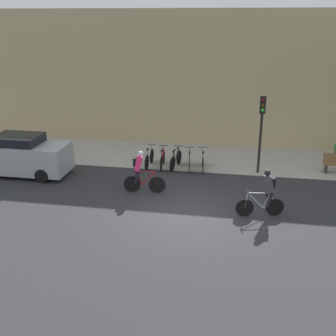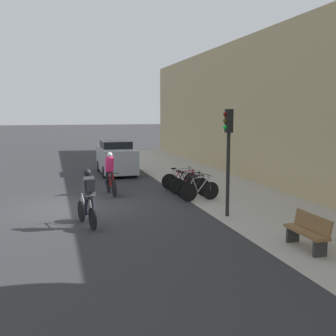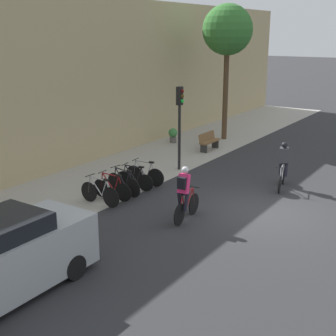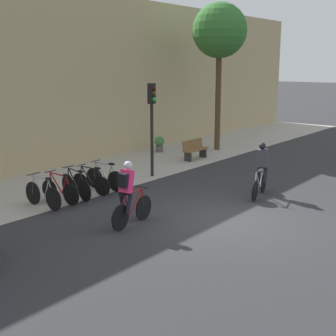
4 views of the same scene
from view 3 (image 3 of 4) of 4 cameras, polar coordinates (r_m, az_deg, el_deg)
ground at (r=15.87m, az=11.43°, el=-5.23°), size 200.00×200.00×0.00m
kerb_strip at (r=19.26m, az=-7.40°, el=-1.16°), size 44.00×4.50×0.01m
building_facade at (r=20.28m, az=-13.31°, el=9.90°), size 44.00×0.60×7.26m
cyclist_pink at (r=14.46m, az=2.04°, el=-3.05°), size 1.73×0.48×1.79m
cyclist_grey at (r=18.21m, az=13.87°, el=0.55°), size 1.74×0.60×1.77m
parked_bike_0 at (r=16.21m, az=-8.32°, el=-3.04°), size 0.46×1.74×0.99m
parked_bike_1 at (r=16.67m, az=-6.83°, el=-2.49°), size 0.46×1.64×0.97m
parked_bike_2 at (r=17.14m, az=-5.43°, el=-1.87°), size 0.46×1.70×0.99m
parked_bike_3 at (r=17.63m, az=-4.10°, el=-1.39°), size 0.46×1.60×0.96m
parked_bike_4 at (r=18.11m, az=-2.85°, el=-0.81°), size 0.46×1.66×0.99m
traffic_light_pole at (r=19.73m, az=1.44°, el=6.74°), size 0.26×0.30×3.55m
bench at (r=23.55m, az=5.00°, el=3.29°), size 1.49×0.44×0.89m
parked_car at (r=11.20m, az=-19.47°, el=-10.28°), size 4.30×1.84×1.85m
street_tree_0 at (r=25.63m, az=7.28°, el=16.24°), size 2.65×2.65×7.17m
potted_plant at (r=25.10m, az=0.61°, el=4.10°), size 0.48×0.48×0.78m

